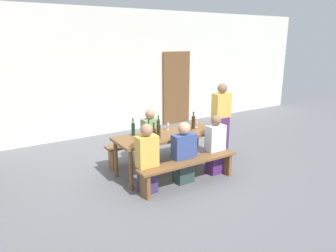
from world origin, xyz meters
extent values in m
plane|color=slate|center=(0.00, 0.00, 0.00)|extent=(24.00, 24.00, 0.00)
cube|color=silver|center=(0.00, 3.08, 1.60)|extent=(14.00, 0.20, 3.20)
cube|color=brown|center=(2.15, 2.94, 1.05)|extent=(0.90, 0.06, 2.10)
cube|color=brown|center=(0.00, 0.00, 0.72)|extent=(2.00, 0.74, 0.05)
cylinder|color=brown|center=(-0.92, -0.31, 0.35)|extent=(0.07, 0.07, 0.70)
cylinder|color=brown|center=(0.92, -0.31, 0.35)|extent=(0.07, 0.07, 0.70)
cylinder|color=brown|center=(-0.92, 0.31, 0.35)|extent=(0.07, 0.07, 0.70)
cylinder|color=brown|center=(0.92, 0.31, 0.35)|extent=(0.07, 0.07, 0.70)
cube|color=brown|center=(0.00, -0.67, 0.43)|extent=(1.90, 0.30, 0.04)
cube|color=brown|center=(-0.85, -0.67, 0.21)|extent=(0.06, 0.24, 0.41)
cube|color=brown|center=(0.85, -0.67, 0.21)|extent=(0.06, 0.24, 0.41)
cube|color=brown|center=(0.00, 0.67, 0.43)|extent=(1.90, 0.30, 0.04)
cube|color=brown|center=(-0.85, 0.67, 0.21)|extent=(0.06, 0.24, 0.41)
cube|color=brown|center=(0.85, 0.67, 0.21)|extent=(0.06, 0.24, 0.41)
cylinder|color=#194723|center=(-0.43, -0.05, 0.87)|extent=(0.07, 0.07, 0.24)
cylinder|color=#194723|center=(-0.43, -0.05, 1.03)|extent=(0.03, 0.03, 0.09)
cylinder|color=black|center=(-0.43, -0.05, 1.08)|extent=(0.03, 0.03, 0.01)
cylinder|color=#332814|center=(-0.28, -0.13, 0.87)|extent=(0.07, 0.07, 0.25)
cylinder|color=#332814|center=(-0.28, -0.13, 1.04)|extent=(0.02, 0.02, 0.09)
cylinder|color=black|center=(-0.28, -0.13, 1.09)|extent=(0.03, 0.03, 0.01)
cylinder|color=#332814|center=(-0.45, -0.27, 0.87)|extent=(0.08, 0.08, 0.23)
cylinder|color=#332814|center=(-0.45, -0.27, 1.03)|extent=(0.03, 0.03, 0.09)
cylinder|color=black|center=(-0.45, -0.27, 1.08)|extent=(0.03, 0.03, 0.01)
cylinder|color=#332814|center=(0.61, 0.04, 0.87)|extent=(0.07, 0.07, 0.24)
cylinder|color=#332814|center=(0.61, 0.04, 1.03)|extent=(0.03, 0.03, 0.08)
cylinder|color=black|center=(0.61, 0.04, 1.08)|extent=(0.03, 0.03, 0.01)
cylinder|color=#143319|center=(-0.58, 0.26, 0.86)|extent=(0.07, 0.07, 0.23)
cylinder|color=#143319|center=(-0.58, 0.26, 1.02)|extent=(0.02, 0.02, 0.08)
cylinder|color=black|center=(-0.58, 0.26, 1.06)|extent=(0.03, 0.03, 0.01)
cylinder|color=#194723|center=(-0.12, 0.14, 0.87)|extent=(0.06, 0.06, 0.24)
cylinder|color=#194723|center=(-0.12, 0.14, 1.03)|extent=(0.02, 0.02, 0.09)
cylinder|color=black|center=(-0.12, 0.14, 1.08)|extent=(0.02, 0.02, 0.01)
cylinder|color=silver|center=(0.14, 0.22, 0.75)|extent=(0.06, 0.06, 0.01)
cylinder|color=silver|center=(0.14, 0.22, 0.80)|extent=(0.01, 0.01, 0.09)
cone|color=#D18C93|center=(0.14, 0.22, 0.88)|extent=(0.07, 0.07, 0.08)
cylinder|color=silver|center=(0.70, 0.06, 0.75)|extent=(0.06, 0.06, 0.01)
cylinder|color=silver|center=(0.70, 0.06, 0.80)|extent=(0.01, 0.01, 0.08)
cone|color=#D18C93|center=(0.70, 0.06, 0.87)|extent=(0.07, 0.07, 0.08)
cylinder|color=silver|center=(0.33, -0.24, 0.75)|extent=(0.06, 0.06, 0.01)
cylinder|color=silver|center=(0.33, -0.24, 0.79)|extent=(0.01, 0.01, 0.07)
cone|color=maroon|center=(0.33, -0.24, 0.86)|extent=(0.07, 0.07, 0.08)
cylinder|color=silver|center=(0.77, -0.21, 0.75)|extent=(0.06, 0.06, 0.01)
cylinder|color=silver|center=(0.77, -0.21, 0.79)|extent=(0.01, 0.01, 0.06)
cone|color=maroon|center=(0.77, -0.21, 0.86)|extent=(0.06, 0.06, 0.07)
cube|color=#412F5D|center=(-0.73, -0.52, 0.23)|extent=(0.26, 0.24, 0.45)
cube|color=gold|center=(-0.73, -0.52, 0.71)|extent=(0.34, 0.20, 0.51)
sphere|color=#A87A5B|center=(-0.73, -0.52, 1.06)|extent=(0.20, 0.20, 0.20)
cube|color=#2E413F|center=(-0.01, -0.52, 0.23)|extent=(0.31, 0.24, 0.45)
cube|color=#384C8C|center=(-0.01, -0.52, 0.66)|extent=(0.42, 0.20, 0.42)
sphere|color=tan|center=(-0.01, -0.52, 0.98)|extent=(0.22, 0.22, 0.22)
cube|color=#4F2768|center=(0.70, -0.52, 0.23)|extent=(0.26, 0.24, 0.45)
cube|color=silver|center=(0.70, -0.52, 0.69)|extent=(0.35, 0.20, 0.48)
sphere|color=#846047|center=(0.70, -0.52, 1.02)|extent=(0.19, 0.19, 0.19)
cube|color=#483F53|center=(-0.08, 0.52, 0.23)|extent=(0.25, 0.24, 0.45)
cube|color=#729966|center=(-0.08, 0.52, 0.69)|extent=(0.33, 0.20, 0.48)
sphere|color=#A87A5B|center=(-0.08, 0.52, 1.03)|extent=(0.19, 0.19, 0.19)
cube|color=#51275A|center=(1.39, 0.11, 0.43)|extent=(0.29, 0.24, 0.86)
cube|color=gold|center=(1.39, 0.11, 1.11)|extent=(0.38, 0.20, 0.50)
sphere|color=#846047|center=(1.39, 0.11, 1.47)|extent=(0.20, 0.20, 0.20)
camera|label=1|loc=(-2.97, -4.68, 2.44)|focal=33.56mm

